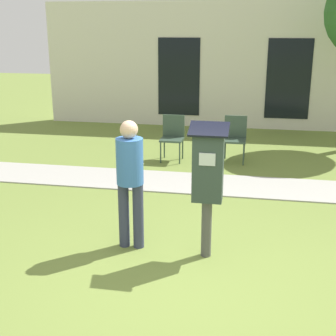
{
  "coord_description": "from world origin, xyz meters",
  "views": [
    {
      "loc": [
        0.61,
        -4.51,
        2.63
      ],
      "look_at": [
        -0.33,
        0.53,
        1.05
      ],
      "focal_mm": 50.0,
      "sensor_mm": 36.0,
      "label": 1
    }
  ],
  "objects_px": {
    "parking_meter": "(208,174)",
    "outdoor_chair_middle": "(235,135)",
    "outdoor_chair_left": "(173,134)",
    "person_standing": "(130,175)"
  },
  "relations": [
    {
      "from": "person_standing",
      "to": "outdoor_chair_middle",
      "type": "distance_m",
      "value": 4.2
    },
    {
      "from": "parking_meter",
      "to": "outdoor_chair_left",
      "type": "xyz_separation_m",
      "value": [
        -1.11,
        3.98,
        -0.49
      ]
    },
    {
      "from": "parking_meter",
      "to": "person_standing",
      "type": "xyz_separation_m",
      "value": [
        -0.93,
        0.07,
        -0.09
      ]
    },
    {
      "from": "person_standing",
      "to": "outdoor_chair_left",
      "type": "distance_m",
      "value": 3.93
    },
    {
      "from": "person_standing",
      "to": "parking_meter",
      "type": "bearing_deg",
      "value": 12.08
    },
    {
      "from": "person_standing",
      "to": "outdoor_chair_middle",
      "type": "relative_size",
      "value": 1.76
    },
    {
      "from": "outdoor_chair_left",
      "to": "parking_meter",
      "type": "bearing_deg",
      "value": -81.86
    },
    {
      "from": "parking_meter",
      "to": "outdoor_chair_middle",
      "type": "bearing_deg",
      "value": 88.33
    },
    {
      "from": "outdoor_chair_middle",
      "to": "outdoor_chair_left",
      "type": "bearing_deg",
      "value": -163.08
    },
    {
      "from": "parking_meter",
      "to": "outdoor_chair_middle",
      "type": "distance_m",
      "value": 4.16
    }
  ]
}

